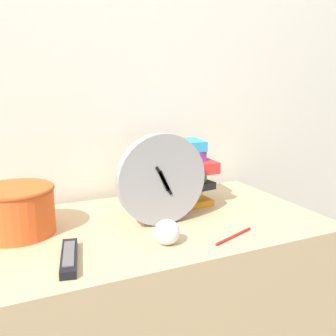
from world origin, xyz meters
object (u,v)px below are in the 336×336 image
at_px(basket, 17,209).
at_px(pen, 234,236).
at_px(book_stack, 175,175).
at_px(crumpled_paper_ball, 167,232).
at_px(desk_clock, 162,180).
at_px(tv_remote, 69,257).

relative_size(basket, pen, 1.43).
distance_m(book_stack, crumpled_paper_ball, 0.35).
xyz_separation_m(desk_clock, pen, (0.14, -0.18, -0.14)).
bearing_deg(tv_remote, crumpled_paper_ball, -2.08).
relative_size(desk_clock, book_stack, 1.09).
xyz_separation_m(desk_clock, crumpled_paper_ball, (-0.05, -0.14, -0.11)).
xyz_separation_m(basket, tv_remote, (0.10, -0.24, -0.06)).
bearing_deg(basket, desk_clock, -14.74).
bearing_deg(book_stack, crumpled_paper_ball, -119.91).
distance_m(desk_clock, tv_remote, 0.36).
bearing_deg(book_stack, basket, -175.28).
xyz_separation_m(crumpled_paper_ball, pen, (0.19, -0.04, -0.03)).
xyz_separation_m(book_stack, tv_remote, (-0.43, -0.28, -0.10)).
bearing_deg(crumpled_paper_ball, desk_clock, 70.97).
relative_size(desk_clock, pen, 1.84).
xyz_separation_m(book_stack, pen, (0.02, -0.33, -0.10)).
bearing_deg(pen, crumpled_paper_ball, 168.11).
bearing_deg(desk_clock, pen, -52.72).
height_order(basket, crumpled_paper_ball, basket).
bearing_deg(crumpled_paper_ball, book_stack, 60.09).
distance_m(desk_clock, book_stack, 0.19).
height_order(book_stack, tv_remote, book_stack).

